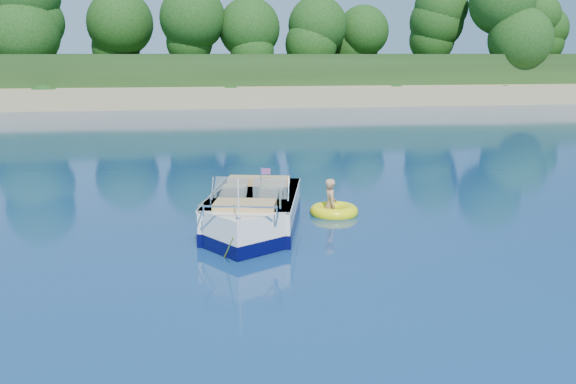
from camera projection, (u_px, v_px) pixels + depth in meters
ground at (302, 235)px, 14.67m from camera, size 160.00×160.00×0.00m
shoreline at (204, 80)px, 75.96m from camera, size 170.00×59.00×6.00m
treeline at (212, 35)px, 53.05m from camera, size 150.00×7.12×8.19m
motorboat at (252, 215)px, 14.96m from camera, size 2.82×5.54×1.87m
tow_tube at (334, 211)px, 16.51m from camera, size 1.48×1.48×0.33m
boy at (330, 215)px, 16.48m from camera, size 0.36×0.77×1.50m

